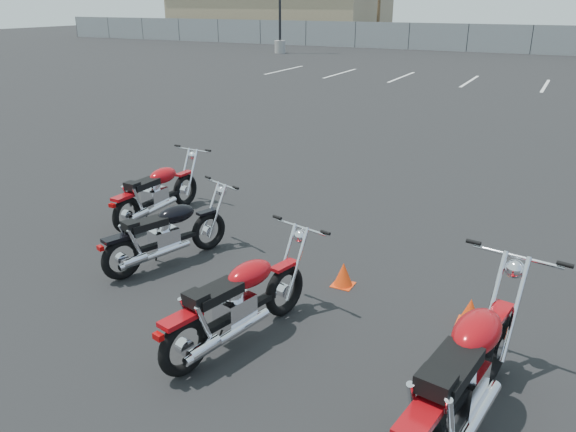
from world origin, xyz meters
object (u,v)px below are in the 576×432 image
at_px(motorcycle_second_black, 167,234).
at_px(motorcycle_third_red, 238,302).
at_px(motorcycle_front_red, 157,192).
at_px(motorcycle_rear_red, 465,376).

xyz_separation_m(motorcycle_second_black, motorcycle_third_red, (1.80, -1.13, 0.03)).
bearing_deg(motorcycle_front_red, motorcycle_third_red, -38.40).
height_order(motorcycle_second_black, motorcycle_rear_red, motorcycle_rear_red).
bearing_deg(motorcycle_third_red, motorcycle_front_red, 141.60).
bearing_deg(motorcycle_rear_red, motorcycle_front_red, 153.24).
bearing_deg(motorcycle_second_black, motorcycle_third_red, -31.99).
bearing_deg(motorcycle_third_red, motorcycle_rear_red, -6.95).
distance_m(motorcycle_front_red, motorcycle_third_red, 3.81).
xyz_separation_m(motorcycle_third_red, motorcycle_rear_red, (2.25, -0.27, 0.08)).
height_order(motorcycle_third_red, motorcycle_rear_red, motorcycle_rear_red).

